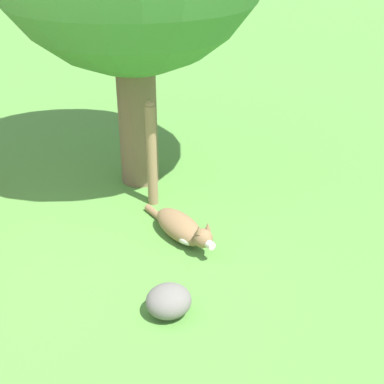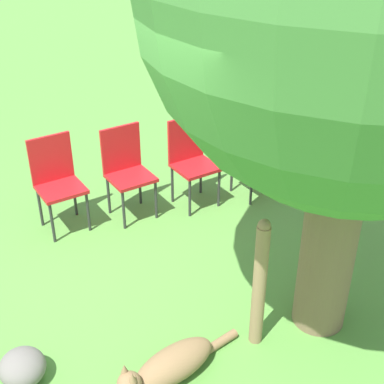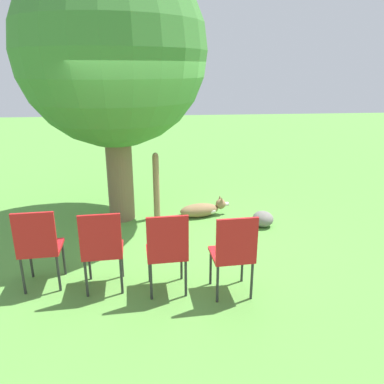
# 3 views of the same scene
# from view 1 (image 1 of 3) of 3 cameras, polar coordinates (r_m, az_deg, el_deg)

# --- Properties ---
(ground_plane) EXTENTS (30.00, 30.00, 0.00)m
(ground_plane) POSITION_cam_1_polar(r_m,az_deg,el_deg) (5.26, -10.62, -3.89)
(ground_plane) COLOR #56933D
(dog) EXTENTS (0.39, 1.12, 0.33)m
(dog) POSITION_cam_1_polar(r_m,az_deg,el_deg) (4.96, -1.00, -3.90)
(dog) COLOR olive
(dog) RESTS_ON ground_plane
(fence_post) EXTENTS (0.10, 0.10, 1.13)m
(fence_post) POSITION_cam_1_polar(r_m,az_deg,el_deg) (5.38, -4.33, 4.13)
(fence_post) COLOR #937551
(fence_post) RESTS_ON ground_plane
(garden_rock) EXTENTS (0.35, 0.33, 0.24)m
(garden_rock) POSITION_cam_1_polar(r_m,az_deg,el_deg) (4.11, -2.51, -11.53)
(garden_rock) COLOR slate
(garden_rock) RESTS_ON ground_plane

